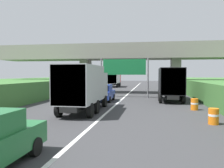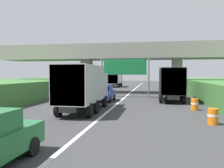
% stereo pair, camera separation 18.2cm
% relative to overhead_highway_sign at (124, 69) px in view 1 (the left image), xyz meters
% --- Properties ---
extents(lane_centre_stripe, '(0.20, 95.21, 0.01)m').
position_rel_overhead_highway_sign_xyz_m(lane_centre_stripe, '(0.00, -0.32, -3.44)').
color(lane_centre_stripe, white).
rests_on(lane_centre_stripe, ground).
extents(overpass_bridge, '(40.00, 4.80, 7.25)m').
position_rel_overhead_highway_sign_xyz_m(overpass_bridge, '(0.00, 6.59, 1.96)').
color(overpass_bridge, gray).
rests_on(overpass_bridge, ground).
extents(overhead_highway_sign, '(5.88, 0.18, 4.75)m').
position_rel_overhead_highway_sign_xyz_m(overhead_highway_sign, '(0.00, 0.00, 0.00)').
color(overhead_highway_sign, slate).
rests_on(overhead_highway_sign, ground).
extents(truck_silver, '(2.44, 7.30, 3.44)m').
position_rel_overhead_highway_sign_xyz_m(truck_silver, '(-1.74, -11.09, -1.51)').
color(truck_silver, black).
rests_on(truck_silver, ground).
extents(truck_black, '(2.44, 7.30, 3.44)m').
position_rel_overhead_highway_sign_xyz_m(truck_black, '(5.19, -2.69, -1.51)').
color(truck_black, black).
rests_on(truck_black, ground).
extents(truck_red, '(2.44, 7.30, 3.44)m').
position_rel_overhead_highway_sign_xyz_m(truck_red, '(-4.87, 22.56, -1.51)').
color(truck_red, black).
rests_on(truck_red, ground).
extents(car_blue, '(1.86, 4.10, 1.72)m').
position_rel_overhead_highway_sign_xyz_m(car_blue, '(-1.64, -4.44, -2.59)').
color(car_blue, '#233D9E').
rests_on(car_blue, ground).
extents(construction_barrel_1, '(0.57, 0.57, 0.90)m').
position_rel_overhead_highway_sign_xyz_m(construction_barrel_1, '(6.61, -14.05, -2.99)').
color(construction_barrel_1, orange).
rests_on(construction_barrel_1, ground).
extents(construction_barrel_2, '(0.57, 0.57, 0.90)m').
position_rel_overhead_highway_sign_xyz_m(construction_barrel_2, '(6.55, -8.92, -2.99)').
color(construction_barrel_2, orange).
rests_on(construction_barrel_2, ground).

